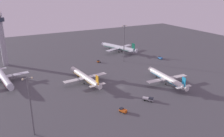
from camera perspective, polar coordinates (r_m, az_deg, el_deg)
ground_plane at (r=154.20m, az=2.21°, el=-4.58°), size 416.00×416.00×0.00m
control_tower at (r=210.55m, az=-25.29°, el=7.40°), size 8.00×8.00×44.59m
airplane_taxiway_distant at (r=162.66m, az=13.18°, el=-2.31°), size 31.35×40.27×10.33m
airplane_mid_apron at (r=160.96m, az=-6.50°, el=-2.12°), size 31.60×40.55×10.40m
airplane_far_stand at (r=175.68m, az=-24.90°, el=-1.89°), size 34.41×44.09×11.31m
airplane_terminal_side at (r=236.66m, az=1.65°, el=5.11°), size 34.18×43.42×11.51m
maintenance_van at (r=124.75m, az=2.67°, el=-10.12°), size 3.36×4.57×2.25m
baggage_tractor at (r=217.46m, az=11.62°, el=2.56°), size 2.06×4.17×2.25m
fuel_truck at (r=137.51m, az=8.88°, el=-7.30°), size 5.68×6.16×2.35m
pushback_tug at (r=203.99m, az=-3.36°, el=1.78°), size 2.48×3.41×2.05m
apron_light_west at (r=106.34m, az=-19.20°, el=-7.98°), size 4.80×0.90×27.49m
apron_light_central at (r=202.28m, az=2.94°, el=6.55°), size 4.80×0.90×31.78m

